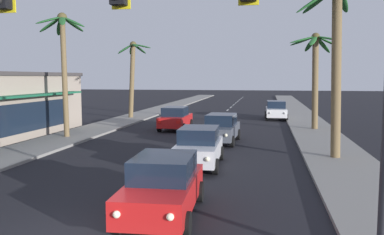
% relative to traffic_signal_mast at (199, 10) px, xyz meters
% --- Properties ---
extents(sidewalk_right, '(3.20, 110.00, 0.14)m').
position_rel_traffic_signal_mast_xyz_m(sidewalk_right, '(4.78, 20.02, -5.16)').
color(sidewalk_right, gray).
rests_on(sidewalk_right, ground).
extents(sidewalk_left, '(3.20, 110.00, 0.14)m').
position_rel_traffic_signal_mast_xyz_m(sidewalk_left, '(-10.82, 20.02, -5.16)').
color(sidewalk_left, gray).
rests_on(sidewalk_left, ground).
extents(lane_markings, '(4.28, 89.49, 0.01)m').
position_rel_traffic_signal_mast_xyz_m(lane_markings, '(-2.56, 20.30, -5.23)').
color(lane_markings, silver).
rests_on(lane_markings, ground).
extents(traffic_signal_mast, '(11.20, 0.41, 7.06)m').
position_rel_traffic_signal_mast_xyz_m(traffic_signal_mast, '(0.00, 0.00, 0.00)').
color(traffic_signal_mast, '#2D2D33').
rests_on(traffic_signal_mast, ground).
extents(sedan_lead_at_stop_bar, '(2.11, 4.51, 1.68)m').
position_rel_traffic_signal_mast_xyz_m(sedan_lead_at_stop_bar, '(-1.39, 2.36, -4.38)').
color(sedan_lead_at_stop_bar, red).
rests_on(sedan_lead_at_stop_bar, ground).
extents(sedan_third_in_queue, '(2.06, 4.49, 1.68)m').
position_rel_traffic_signal_mast_xyz_m(sedan_third_in_queue, '(-1.46, 8.83, -4.38)').
color(sedan_third_in_queue, silver).
rests_on(sedan_third_in_queue, ground).
extents(sedan_fifth_in_queue, '(2.11, 4.51, 1.68)m').
position_rel_traffic_signal_mast_xyz_m(sedan_fifth_in_queue, '(-1.21, 15.31, -4.38)').
color(sedan_fifth_in_queue, '#4C515B').
rests_on(sedan_fifth_in_queue, ground).
extents(sedan_oncoming_far, '(1.95, 4.45, 1.68)m').
position_rel_traffic_signal_mast_xyz_m(sedan_oncoming_far, '(-5.16, 20.58, -4.38)').
color(sedan_oncoming_far, red).
rests_on(sedan_oncoming_far, ground).
extents(sedan_parked_nearest_kerb, '(2.02, 4.48, 1.68)m').
position_rel_traffic_signal_mast_xyz_m(sedan_parked_nearest_kerb, '(2.30, 29.38, -4.38)').
color(sedan_parked_nearest_kerb, silver).
rests_on(sedan_parked_nearest_kerb, ground).
extents(palm_left_second, '(3.30, 3.21, 7.79)m').
position_rel_traffic_signal_mast_xyz_m(palm_left_second, '(-10.97, 15.00, 0.27)').
color(palm_left_second, brown).
rests_on(palm_left_second, ground).
extents(palm_left_third, '(3.09, 2.89, 7.11)m').
position_rel_traffic_signal_mast_xyz_m(palm_left_third, '(-10.73, 27.41, -0.59)').
color(palm_left_third, brown).
rests_on(palm_left_third, ground).
extents(palm_right_second, '(4.03, 4.09, 8.22)m').
position_rel_traffic_signal_mast_xyz_m(palm_right_second, '(4.50, 11.15, 0.14)').
color(palm_right_second, brown).
rests_on(palm_right_second, ground).
extents(palm_right_third, '(3.81, 3.71, 6.99)m').
position_rel_traffic_signal_mast_xyz_m(palm_right_third, '(4.80, 21.85, -0.53)').
color(palm_right_third, brown).
rests_on(palm_right_third, ground).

